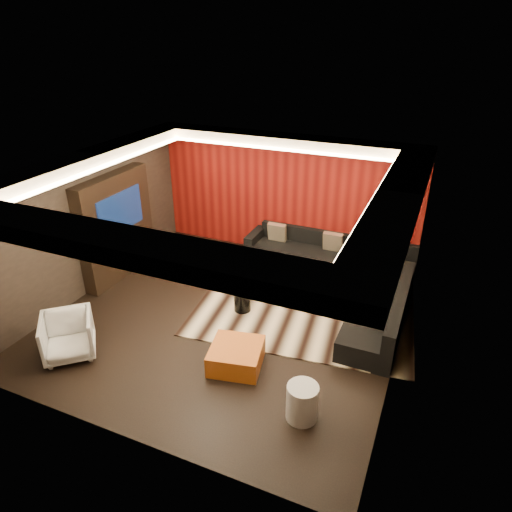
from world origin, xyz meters
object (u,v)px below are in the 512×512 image
at_px(white_side_table, 302,402).
at_px(sectional_sofa, 346,277).
at_px(armchair, 68,336).
at_px(drum_stool, 242,301).
at_px(orange_ottoman, 236,356).
at_px(coffee_table, 273,275).

xyz_separation_m(white_side_table, sectional_sofa, (-0.26, 3.63, -0.01)).
bearing_deg(armchair, drum_stool, 6.59).
distance_m(orange_ottoman, sectional_sofa, 3.18).
bearing_deg(orange_ottoman, armchair, -162.33).
xyz_separation_m(coffee_table, white_side_table, (1.74, -3.38, 0.16)).
bearing_deg(white_side_table, drum_stool, 131.83).
distance_m(coffee_table, white_side_table, 3.80).
relative_size(coffee_table, drum_stool, 3.00).
height_order(white_side_table, orange_ottoman, white_side_table).
bearing_deg(coffee_table, armchair, -120.99).
height_order(drum_stool, white_side_table, white_side_table).
height_order(orange_ottoman, armchair, armchair).
bearing_deg(drum_stool, white_side_table, -48.17).
bearing_deg(coffee_table, drum_stool, -94.78).
distance_m(coffee_table, drum_stool, 1.33).
height_order(drum_stool, orange_ottoman, drum_stool).
distance_m(drum_stool, armchair, 3.06).
bearing_deg(white_side_table, armchair, -176.98).
bearing_deg(drum_stool, armchair, -132.03).
bearing_deg(orange_ottoman, drum_stool, 111.14).
bearing_deg(coffee_table, white_side_table, -62.83).
distance_m(drum_stool, white_side_table, 2.77).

